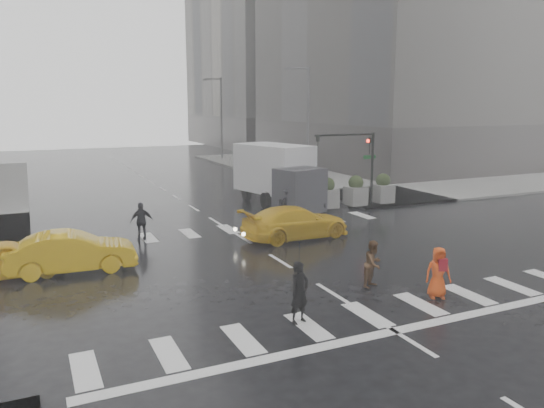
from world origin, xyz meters
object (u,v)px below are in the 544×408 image
pedestrian_orange (438,272)px  taxi_front (5,259)px  taxi_mid (72,252)px  box_truck (280,174)px  traffic_signal_pole (359,154)px  pedestrian_brown (373,264)px

pedestrian_orange → taxi_front: pedestrian_orange is taller
pedestrian_orange → taxi_mid: (-10.51, 7.79, -0.08)m
taxi_mid → box_truck: box_truck is taller
traffic_signal_pole → pedestrian_brown: size_ratio=2.76×
traffic_signal_pole → box_truck: bearing=149.4°
traffic_signal_pole → pedestrian_orange: bearing=-114.0°
traffic_signal_pole → taxi_mid: 17.84m
pedestrian_orange → taxi_mid: size_ratio=0.36×
box_truck → taxi_mid: bearing=-161.3°
pedestrian_orange → traffic_signal_pole: bearing=91.0°
pedestrian_orange → taxi_mid: 13.08m
traffic_signal_pole → taxi_front: bearing=-163.2°
taxi_front → pedestrian_orange: bearing=-122.9°
pedestrian_orange → box_truck: size_ratio=0.24×
pedestrian_orange → box_truck: (2.11, 16.13, 1.13)m
taxi_front → taxi_mid: size_ratio=0.89×
traffic_signal_pole → taxi_front: size_ratio=1.10×
pedestrian_brown → pedestrian_orange: pedestrian_orange is taller
taxi_front → pedestrian_brown: bearing=-119.5°
pedestrian_orange → pedestrian_brown: bearing=151.8°
pedestrian_orange → box_truck: bearing=107.5°
pedestrian_brown → taxi_front: (-11.46, 6.33, -0.12)m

